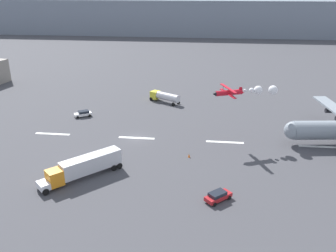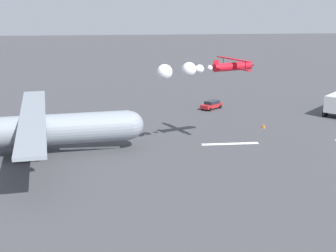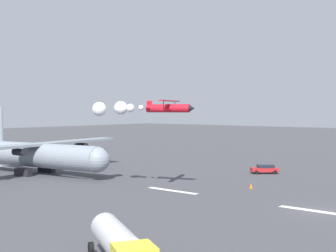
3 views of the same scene
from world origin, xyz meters
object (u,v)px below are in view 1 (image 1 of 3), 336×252
(semi_truck_orange, at_px, (84,166))
(fuel_tanker_truck, at_px, (165,96))
(followme_car_yellow, at_px, (218,196))
(traffic_cone_near, at_px, (97,153))
(stunt_biplane_red, at_px, (252,91))
(traffic_cone_far, at_px, (189,155))
(airport_staff_sedan, at_px, (83,114))

(semi_truck_orange, relative_size, fuel_tanker_truck, 1.38)
(followme_car_yellow, bearing_deg, traffic_cone_near, 150.39)
(semi_truck_orange, bearing_deg, traffic_cone_near, 93.36)
(fuel_tanker_truck, bearing_deg, traffic_cone_near, -104.63)
(stunt_biplane_red, relative_size, semi_truck_orange, 1.08)
(fuel_tanker_truck, height_order, traffic_cone_near, fuel_tanker_truck)
(fuel_tanker_truck, relative_size, followme_car_yellow, 2.06)
(followme_car_yellow, height_order, traffic_cone_near, followme_car_yellow)
(traffic_cone_near, xyz_separation_m, traffic_cone_far, (18.26, 1.00, 0.00))
(fuel_tanker_truck, height_order, followme_car_yellow, fuel_tanker_truck)
(airport_staff_sedan, height_order, traffic_cone_far, airport_staff_sedan)
(stunt_biplane_red, distance_m, followme_car_yellow, 27.73)
(followme_car_yellow, height_order, traffic_cone_far, followme_car_yellow)
(semi_truck_orange, bearing_deg, stunt_biplane_red, 34.32)
(stunt_biplane_red, bearing_deg, followme_car_yellow, -105.02)
(traffic_cone_near, bearing_deg, traffic_cone_far, 3.13)
(followme_car_yellow, relative_size, traffic_cone_far, 6.00)
(stunt_biplane_red, xyz_separation_m, semi_truck_orange, (-29.87, -20.39, -8.71))
(fuel_tanker_truck, bearing_deg, semi_truck_orange, -101.10)
(fuel_tanker_truck, distance_m, traffic_cone_far, 35.13)
(stunt_biplane_red, relative_size, traffic_cone_far, 18.44)
(stunt_biplane_red, height_order, fuel_tanker_truck, stunt_biplane_red)
(followme_car_yellow, bearing_deg, fuel_tanker_truck, 106.79)
(fuel_tanker_truck, bearing_deg, stunt_biplane_red, -47.69)
(followme_car_yellow, xyz_separation_m, airport_staff_sedan, (-33.74, 34.27, -0.00))
(stunt_biplane_red, bearing_deg, traffic_cone_far, -139.14)
(stunt_biplane_red, bearing_deg, airport_staff_sedan, 167.05)
(followme_car_yellow, distance_m, airport_staff_sedan, 48.09)
(followme_car_yellow, bearing_deg, airport_staff_sedan, 134.55)
(semi_truck_orange, distance_m, traffic_cone_far, 20.38)
(semi_truck_orange, bearing_deg, airport_staff_sedan, 109.58)
(traffic_cone_far, bearing_deg, fuel_tanker_truck, 105.11)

